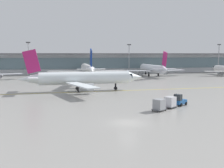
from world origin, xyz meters
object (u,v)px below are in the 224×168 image
at_px(cargo_dolly_trailing, 159,105).
at_px(cargo_dolly_lead, 170,102).
at_px(gate_airplane_2, 87,69).
at_px(baggage_tug, 179,101).
at_px(apron_light_mast_3, 219,57).
at_px(apron_light_mast_1, 29,57).
at_px(taxiing_regional_jet, 84,78).
at_px(gate_airplane_3, 152,69).
at_px(apron_light_mast_2, 129,58).

bearing_deg(cargo_dolly_trailing, cargo_dolly_lead, -0.00).
xyz_separation_m(gate_airplane_2, baggage_tug, (9.99, -61.23, -2.45)).
height_order(cargo_dolly_lead, apron_light_mast_3, apron_light_mast_3).
relative_size(apron_light_mast_1, apron_light_mast_3, 1.02).
xyz_separation_m(cargo_dolly_trailing, apron_light_mast_3, (61.78, 78.01, 6.67)).
xyz_separation_m(taxiing_regional_jet, baggage_tug, (15.04, -22.48, -2.21)).
height_order(taxiing_regional_jet, baggage_tug, taxiing_regional_jet).
bearing_deg(baggage_tug, apron_light_mast_3, 18.64).
bearing_deg(taxiing_regional_jet, gate_airplane_3, 48.78).
bearing_deg(baggage_tug, gate_airplane_2, 65.12).
xyz_separation_m(cargo_dolly_trailing, apron_light_mast_1, (-28.38, 77.88, 6.80)).
bearing_deg(gate_airplane_3, apron_light_mast_1, 75.53).
relative_size(cargo_dolly_lead, cargo_dolly_trailing, 1.00).
xyz_separation_m(apron_light_mast_1, apron_light_mast_2, (44.69, 1.40, -0.29)).
height_order(gate_airplane_3, baggage_tug, gate_airplane_3).
distance_m(cargo_dolly_lead, cargo_dolly_trailing, 3.28).
distance_m(baggage_tug, apron_light_mast_3, 93.73).
bearing_deg(apron_light_mast_2, baggage_tug, -98.31).
xyz_separation_m(gate_airplane_3, apron_light_mast_3, (38.86, 12.11, 4.63)).
distance_m(gate_airplane_3, taxiing_regional_jet, 51.57).
bearing_deg(taxiing_regional_jet, apron_light_mast_1, 107.88).
height_order(gate_airplane_3, cargo_dolly_lead, gate_airplane_3).
bearing_deg(apron_light_mast_1, cargo_dolly_trailing, -69.98).
bearing_deg(cargo_dolly_lead, gate_airplane_3, 38.35).
distance_m(baggage_tug, cargo_dolly_trailing, 6.35).
distance_m(cargo_dolly_lead, apron_light_mast_3, 96.61).
xyz_separation_m(taxiing_regional_jet, apron_light_mast_2, (26.10, 53.24, 4.46)).
bearing_deg(gate_airplane_3, cargo_dolly_trailing, 159.49).
bearing_deg(apron_light_mast_3, cargo_dolly_trailing, -128.38).
bearing_deg(cargo_dolly_trailing, apron_light_mast_2, 44.23).
bearing_deg(apron_light_mast_2, apron_light_mast_1, -178.21).
bearing_deg(apron_light_mast_1, cargo_dolly_lead, -67.76).
xyz_separation_m(gate_airplane_3, taxiing_regional_jet, (-32.71, -39.86, 0.01)).
bearing_deg(apron_light_mast_1, baggage_tug, -65.65).
xyz_separation_m(baggage_tug, cargo_dolly_lead, (-2.53, -1.72, 0.16)).
relative_size(baggage_tug, apron_light_mast_3, 0.21).
bearing_deg(cargo_dolly_lead, gate_airplane_2, 62.61).
bearing_deg(gate_airplane_3, taxiing_regional_jet, 139.30).
xyz_separation_m(gate_airplane_2, apron_light_mast_2, (21.04, 14.48, 4.23)).
bearing_deg(taxiing_regional_jet, gate_airplane_2, 80.72).
xyz_separation_m(baggage_tug, apron_light_mast_1, (-33.63, 74.32, 6.96)).
relative_size(cargo_dolly_lead, apron_light_mast_2, 0.19).
distance_m(taxiing_regional_jet, cargo_dolly_trailing, 27.89).
height_order(gate_airplane_3, apron_light_mast_1, apron_light_mast_1).
relative_size(taxiing_regional_jet, cargo_dolly_trailing, 11.85).
height_order(baggage_tug, cargo_dolly_lead, baggage_tug).
bearing_deg(apron_light_mast_3, gate_airplane_3, -162.69).
relative_size(gate_airplane_2, apron_light_mast_1, 2.34).
bearing_deg(apron_light_mast_1, gate_airplane_2, -28.96).
xyz_separation_m(taxiing_regional_jet, cargo_dolly_trailing, (9.79, -26.04, -2.05)).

